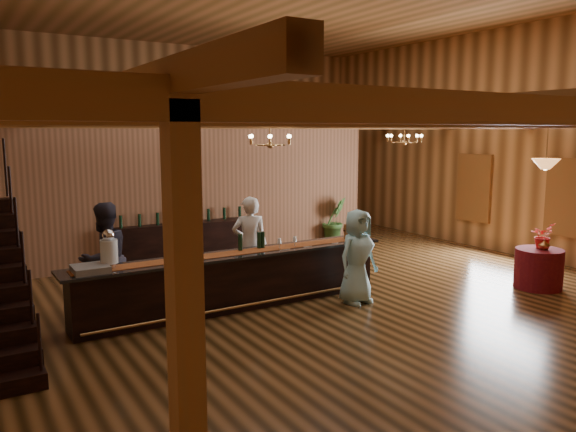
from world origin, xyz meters
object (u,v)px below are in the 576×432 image
round_table (539,269)px  backbar_shelf (184,242)px  raffle_drum (352,230)px  chandelier_right (404,138)px  staff_second (104,259)px  beverage_dispenser (109,250)px  pendant_lamp (546,164)px  floor_plant (335,220)px  tasting_bar (236,280)px  guest (357,256)px  chandelier_left (270,139)px  bartender (250,244)px

round_table → backbar_shelf: bearing=131.6°
raffle_drum → chandelier_right: (2.13, 0.93, 1.72)m
backbar_shelf → chandelier_right: 5.53m
raffle_drum → backbar_shelf: 4.29m
raffle_drum → staff_second: 4.54m
beverage_dispenser → pendant_lamp: (7.62, -1.97, 1.16)m
floor_plant → raffle_drum: bearing=-121.7°
tasting_bar → floor_plant: 6.01m
raffle_drum → floor_plant: bearing=58.3°
staff_second → floor_plant: 7.31m
floor_plant → chandelier_right: bearing=-93.2°
pendant_lamp → guest: pendant_lamp is taller
guest → raffle_drum: bearing=50.1°
chandelier_right → guest: (-2.65, -1.76, -2.02)m
pendant_lamp → floor_plant: bearing=97.9°
raffle_drum → pendant_lamp: (3.07, -1.91, 1.27)m
chandelier_left → staff_second: bearing=165.3°
beverage_dispenser → backbar_shelf: beverage_dispenser is taller
backbar_shelf → round_table: bearing=-43.1°
staff_second → guest: size_ratio=1.12×
chandelier_left → chandelier_right: same height
beverage_dispenser → pendant_lamp: bearing=-14.5°
beverage_dispenser → raffle_drum: 4.56m
round_table → chandelier_left: 5.76m
chandelier_right → bartender: chandelier_right is taller
tasting_bar → beverage_dispenser: size_ratio=9.57×
guest → floor_plant: size_ratio=1.32×
bartender → staff_second: (-2.65, 0.08, 0.02)m
pendant_lamp → chandelier_left: bearing=156.7°
tasting_bar → backbar_shelf: size_ratio=1.75×
raffle_drum → chandelier_right: chandelier_right is taller
pendant_lamp → guest: (-3.58, 1.08, -1.57)m
backbar_shelf → chandelier_left: chandelier_left is taller
beverage_dispenser → floor_plant: (6.85, 3.64, -0.61)m
backbar_shelf → chandelier_left: 4.34m
bartender → beverage_dispenser: bearing=37.5°
raffle_drum → bartender: (-1.80, 0.78, -0.22)m
raffle_drum → staff_second: staff_second is taller
tasting_bar → backbar_shelf: bearing=81.9°
chandelier_right → staff_second: 6.86m
backbar_shelf → chandelier_right: (4.10, -2.82, 2.40)m
beverage_dispenser → chandelier_right: chandelier_right is taller
round_table → floor_plant: (-0.78, 5.61, 0.25)m
backbar_shelf → staff_second: size_ratio=1.76×
raffle_drum → floor_plant: 4.38m
bartender → guest: bartender is taller
staff_second → bartender: bearing=154.2°
pendant_lamp → floor_plant: 5.94m
staff_second → floor_plant: size_ratio=1.48×
raffle_drum → backbar_shelf: (-1.97, 3.75, -0.67)m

